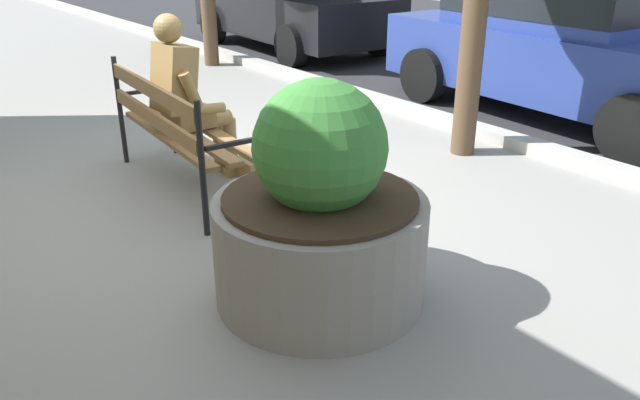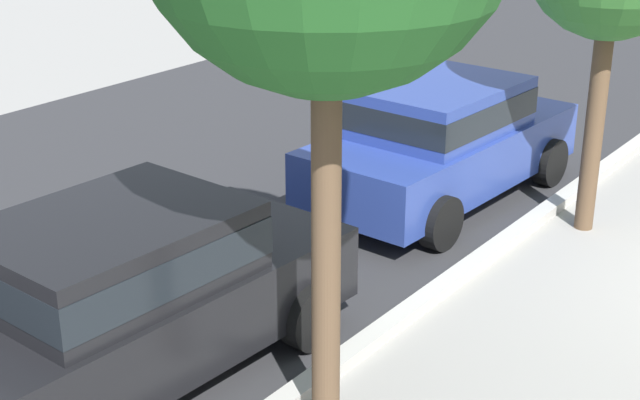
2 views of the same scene
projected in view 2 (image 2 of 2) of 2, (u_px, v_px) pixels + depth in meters
The scene contains 4 objects.
street_surface at pixel (234, 156), 13.63m from camera, with size 60.00×9.00×0.01m, color #2D2D30.
curb_stone at pixel (524, 227), 11.05m from camera, with size 60.00×0.20×0.12m, color #B2AFA8.
parked_car_black at pixel (125, 292), 7.83m from camera, with size 4.18×2.08×1.56m.
parked_car_blue at pixel (441, 137), 11.74m from camera, with size 4.18×2.08×1.56m.
Camera 2 is at (-9.57, -1.24, 4.46)m, focal length 52.43 mm.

